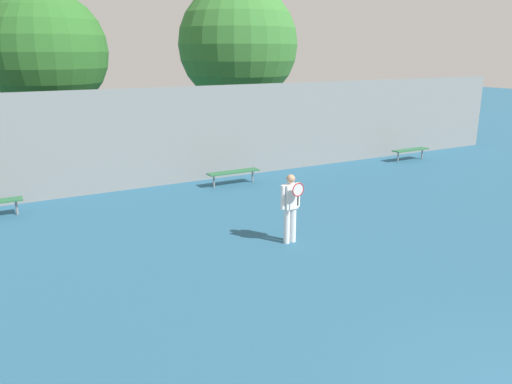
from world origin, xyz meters
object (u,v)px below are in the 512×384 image
object	(u,v)px
tennis_player	(291,205)
bench_courtside_far	(411,150)
tree_green_broad	(46,53)
tree_green_tall	(238,45)
bench_courtside_near	(233,173)

from	to	relation	value
tennis_player	bench_courtside_far	size ratio (longest dim) A/B	0.97
bench_courtside_far	tree_green_broad	bearing A→B (deg)	156.55
tennis_player	tree_green_tall	bearing A→B (deg)	64.67
bench_courtside_near	bench_courtside_far	distance (m)	7.98
bench_courtside_near	tree_green_tall	distance (m)	8.72
tree_green_tall	tree_green_broad	distance (m)	8.43
tennis_player	tree_green_broad	world-z (taller)	tree_green_broad
tennis_player	bench_courtside_far	xyz separation A→B (m)	(9.14, 5.29, -0.49)
tennis_player	bench_courtside_near	world-z (taller)	tennis_player
tree_green_broad	bench_courtside_near	bearing A→B (deg)	-49.42
tennis_player	tree_green_tall	size ratio (longest dim) A/B	0.22
bench_courtside_near	bench_courtside_far	size ratio (longest dim) A/B	1.07
bench_courtside_near	tree_green_broad	world-z (taller)	tree_green_broad
bench_courtside_far	bench_courtside_near	bearing A→B (deg)	180.00
bench_courtside_far	tree_green_broad	world-z (taller)	tree_green_broad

